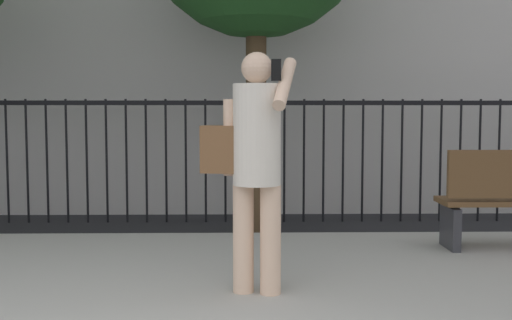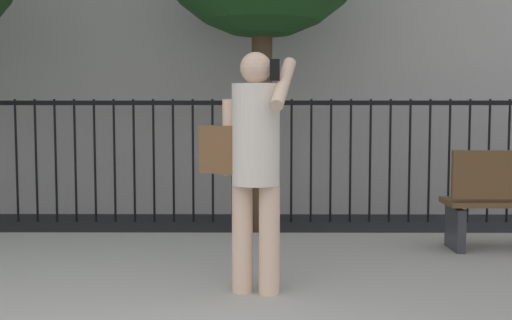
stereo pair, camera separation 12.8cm
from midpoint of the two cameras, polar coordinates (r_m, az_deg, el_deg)
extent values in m
cube|color=#9E9B93|center=(4.83, -9.38, -12.35)|extent=(28.00, 4.40, 0.15)
cube|color=black|center=(8.30, -5.87, 5.08)|extent=(12.00, 0.04, 0.06)
cylinder|color=black|center=(8.86, -21.67, -0.11)|extent=(0.03, 0.03, 1.60)
cylinder|color=black|center=(8.77, -20.10, -0.10)|extent=(0.03, 0.03, 1.60)
cylinder|color=black|center=(8.69, -18.51, -0.10)|extent=(0.03, 0.03, 1.60)
cylinder|color=black|center=(8.62, -16.89, -0.10)|extent=(0.03, 0.03, 1.60)
cylinder|color=black|center=(8.55, -15.24, -0.10)|extent=(0.03, 0.03, 1.60)
cylinder|color=black|center=(8.50, -13.57, -0.10)|extent=(0.03, 0.03, 1.60)
cylinder|color=black|center=(8.44, -11.88, -0.09)|extent=(0.03, 0.03, 1.60)
cylinder|color=black|center=(8.40, -10.17, -0.09)|extent=(0.03, 0.03, 1.60)
cylinder|color=black|center=(8.36, -8.44, -0.09)|extent=(0.03, 0.03, 1.60)
cylinder|color=black|center=(8.34, -6.70, -0.09)|extent=(0.03, 0.03, 1.60)
cylinder|color=black|center=(8.32, -4.95, -0.08)|extent=(0.03, 0.03, 1.60)
cylinder|color=black|center=(8.30, -3.19, -0.08)|extent=(0.03, 0.03, 1.60)
cylinder|color=black|center=(8.30, -1.43, -0.08)|extent=(0.03, 0.03, 1.60)
cylinder|color=black|center=(8.30, 0.33, -0.07)|extent=(0.03, 0.03, 1.60)
cylinder|color=black|center=(8.31, 2.09, -0.07)|extent=(0.03, 0.03, 1.60)
cylinder|color=black|center=(8.33, 3.85, -0.07)|extent=(0.03, 0.03, 1.60)
cylinder|color=black|center=(8.36, 5.59, -0.07)|extent=(0.03, 0.03, 1.60)
cylinder|color=black|center=(8.39, 7.32, -0.06)|extent=(0.03, 0.03, 1.60)
cylinder|color=black|center=(8.43, 9.04, -0.06)|extent=(0.03, 0.03, 1.60)
cylinder|color=black|center=(8.48, 10.74, -0.06)|extent=(0.03, 0.03, 1.60)
cylinder|color=black|center=(8.54, 12.42, -0.05)|extent=(0.03, 0.03, 1.60)
cylinder|color=black|center=(8.60, 14.07, -0.05)|extent=(0.03, 0.03, 1.60)
cylinder|color=black|center=(8.67, 15.70, -0.05)|extent=(0.03, 0.03, 1.60)
cylinder|color=black|center=(8.75, 17.30, -0.04)|extent=(0.03, 0.03, 1.60)
cylinder|color=black|center=(8.83, 18.87, -0.04)|extent=(0.03, 0.03, 1.60)
cylinder|color=black|center=(8.92, 20.41, -0.04)|extent=(0.03, 0.03, 1.60)
cylinder|color=beige|center=(4.60, 0.50, -7.12)|extent=(0.15, 0.15, 0.78)
cylinder|color=beige|center=(4.65, -1.93, -7.00)|extent=(0.15, 0.15, 0.78)
cylinder|color=silver|center=(4.53, -0.73, 2.28)|extent=(0.41, 0.41, 0.72)
sphere|color=beige|center=(4.54, -0.74, 8.21)|extent=(0.22, 0.22, 0.22)
cylinder|color=beige|center=(4.49, 1.77, 6.85)|extent=(0.21, 0.51, 0.39)
cylinder|color=beige|center=(4.58, -3.16, 2.02)|extent=(0.09, 0.09, 0.55)
cube|color=black|center=(4.44, 0.98, 8.02)|extent=(0.07, 0.03, 0.15)
cube|color=brown|center=(4.60, -3.88, 0.96)|extent=(0.31, 0.22, 0.34)
cube|color=#333338|center=(6.37, 16.36, -5.78)|extent=(0.08, 0.41, 0.40)
cylinder|color=#4C3823|center=(7.34, -0.49, 4.26)|extent=(0.23, 0.23, 2.87)
camera|label=1|loc=(0.06, -90.76, -0.06)|focal=44.93mm
camera|label=2|loc=(0.06, 89.24, 0.06)|focal=44.93mm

